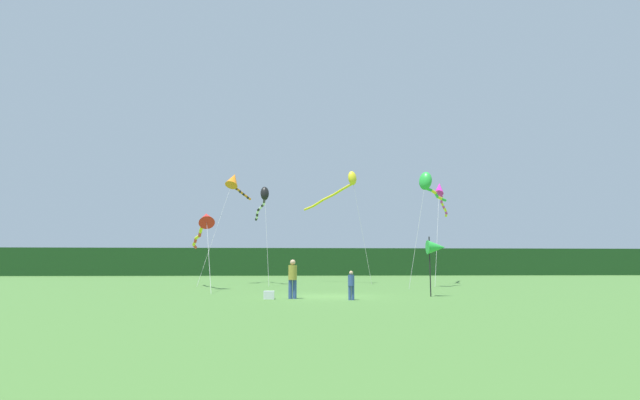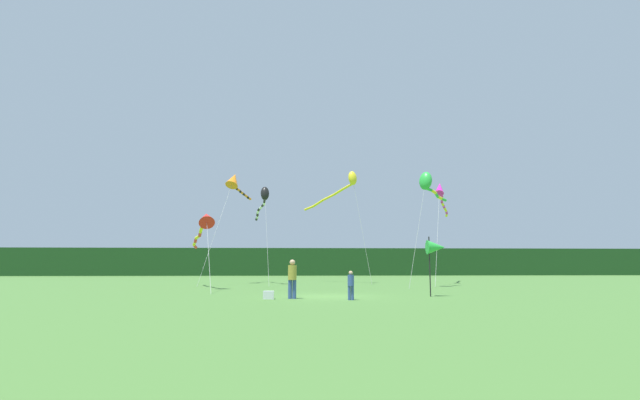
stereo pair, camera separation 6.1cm
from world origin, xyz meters
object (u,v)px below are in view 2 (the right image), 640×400
object	(u,v)px
cooler_box	(269,295)
kite_red	(205,222)
kite_green	(427,183)
kite_orange	(234,181)
kite_black	(263,199)
kite_magenta	(441,193)
kite_yellow	(344,185)
person_child	(351,284)
banner_flag_pole	(436,248)
person_adult	(292,277)

from	to	relation	value
cooler_box	kite_red	world-z (taller)	kite_red
cooler_box	kite_green	size ratio (longest dim) A/B	0.06
kite_orange	kite_black	bearing A→B (deg)	-32.10
kite_orange	kite_green	bearing A→B (deg)	-26.38
kite_orange	kite_magenta	distance (m)	17.38
kite_yellow	kite_green	world-z (taller)	kite_yellow
person_child	kite_black	size ratio (longest dim) A/B	0.16
banner_flag_pole	kite_red	world-z (taller)	kite_red
kite_green	kite_magenta	world-z (taller)	kite_magenta
kite_red	kite_black	size ratio (longest dim) A/B	1.41
person_adult	kite_magenta	xyz separation A→B (m)	(12.49, 16.90, 6.49)
person_adult	banner_flag_pole	distance (m)	7.30
kite_green	kite_black	bearing A→B (deg)	154.95
person_child	kite_red	world-z (taller)	kite_red
kite_red	kite_black	distance (m)	8.02
person_adult	kite_black	distance (m)	17.06
person_adult	kite_black	world-z (taller)	kite_black
kite_black	kite_orange	bearing A→B (deg)	147.90
kite_black	kite_red	bearing A→B (deg)	-116.24
cooler_box	kite_red	bearing A→B (deg)	116.62
person_adult	kite_yellow	world-z (taller)	kite_yellow
kite_red	banner_flag_pole	bearing A→B (deg)	-31.97
person_child	banner_flag_pole	distance (m)	5.22
kite_yellow	kite_red	bearing A→B (deg)	-139.57
kite_magenta	banner_flag_pole	bearing A→B (deg)	-108.86
banner_flag_pole	kite_yellow	world-z (taller)	kite_yellow
banner_flag_pole	kite_red	bearing A→B (deg)	148.03
person_child	kite_orange	size ratio (longest dim) A/B	0.14
person_adult	banner_flag_pole	size ratio (longest dim) A/B	0.61
banner_flag_pole	kite_orange	size ratio (longest dim) A/B	0.31
kite_orange	kite_green	distance (m)	16.00
banner_flag_pole	kite_green	bearing A→B (deg)	75.82
banner_flag_pole	kite_orange	distance (m)	21.18
kite_red	kite_green	xyz separation A→B (m)	(15.11, 1.34, 2.99)
banner_flag_pole	cooler_box	bearing A→B (deg)	-171.46
kite_red	kite_black	xyz separation A→B (m)	(3.37, 6.83, 2.52)
kite_orange	kite_red	distance (m)	9.45
cooler_box	banner_flag_pole	bearing A→B (deg)	8.54
person_child	kite_black	xyz separation A→B (m)	(-4.89, 16.85, 6.07)
banner_flag_pole	kite_green	distance (m)	10.76
kite_red	kite_black	world-z (taller)	kite_black
person_adult	kite_magenta	size ratio (longest dim) A/B	0.17
kite_magenta	kite_black	bearing A→B (deg)	-176.06
kite_magenta	kite_yellow	bearing A→B (deg)	174.70
person_child	cooler_box	size ratio (longest dim) A/B	2.65
person_child	kite_yellow	bearing A→B (deg)	84.36
person_adult	kite_red	world-z (taller)	kite_red
kite_green	kite_magenta	bearing A→B (deg)	64.89
person_child	kite_yellow	world-z (taller)	kite_yellow
cooler_box	kite_magenta	bearing A→B (deg)	51.50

